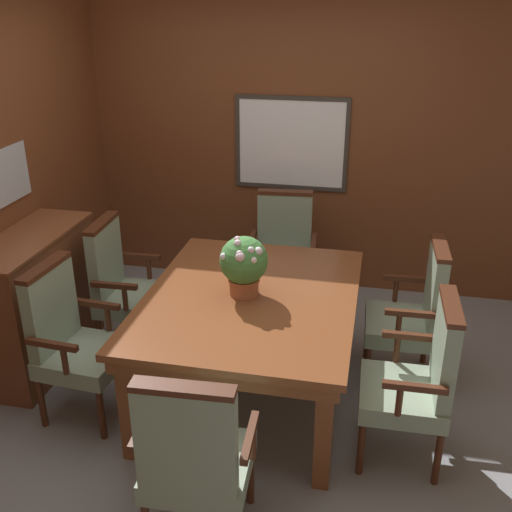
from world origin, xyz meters
name	(u,v)px	position (x,y,z in m)	size (l,w,h in m)	color
ground_plane	(225,400)	(0.00, 0.00, 0.00)	(14.00, 14.00, 0.00)	gray
wall_back	(277,149)	(0.00, 1.88, 1.23)	(7.20, 0.08, 2.45)	brown
dining_table	(251,308)	(0.16, 0.11, 0.65)	(1.30, 1.64, 0.74)	brown
chair_head_near	(194,456)	(0.16, -1.10, 0.53)	(0.55, 0.49, 1.00)	#472314
chair_right_near	(419,377)	(1.18, -0.26, 0.53)	(0.48, 0.54, 1.00)	#472314
chair_left_near	(71,337)	(-0.89, -0.27, 0.53)	(0.50, 0.56, 1.00)	#472314
chair_right_far	(414,310)	(1.18, 0.51, 0.53)	(0.49, 0.54, 1.00)	#472314
chair_head_far	(283,250)	(0.16, 1.32, 0.53)	(0.56, 0.51, 1.00)	#472314
chair_left_far	(123,283)	(-0.88, 0.49, 0.53)	(0.49, 0.55, 1.00)	#472314
potted_plant	(244,263)	(0.11, 0.12, 0.95)	(0.30, 0.30, 0.39)	#B2603D
sideboard_cabinet	(37,301)	(-1.39, 0.18, 0.49)	(0.44, 1.09, 0.97)	brown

